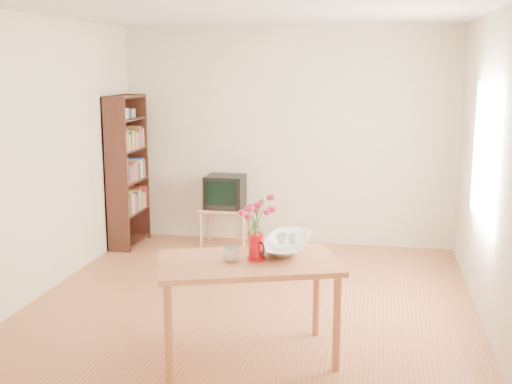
% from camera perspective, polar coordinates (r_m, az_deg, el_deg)
% --- Properties ---
extents(room, '(4.50, 4.50, 4.50)m').
position_cam_1_polar(room, '(5.55, -0.28, 2.46)').
color(room, '#955835').
rests_on(room, ground).
extents(table, '(1.47, 1.12, 0.75)m').
position_cam_1_polar(table, '(4.72, -0.68, -7.15)').
color(table, '#A85F39').
rests_on(table, ground).
extents(tv_stand, '(0.60, 0.45, 0.46)m').
position_cam_1_polar(tv_stand, '(7.76, -2.74, -1.90)').
color(tv_stand, tan).
rests_on(tv_stand, ground).
extents(bookshelf, '(0.28, 0.70, 1.80)m').
position_cam_1_polar(bookshelf, '(7.82, -11.36, 1.38)').
color(bookshelf, black).
rests_on(bookshelf, ground).
extents(pitcher, '(0.16, 0.18, 0.20)m').
position_cam_1_polar(pitcher, '(4.68, 0.03, -4.98)').
color(pitcher, red).
rests_on(pitcher, table).
extents(flowers, '(0.22, 0.22, 0.32)m').
position_cam_1_polar(flowers, '(4.62, 0.01, -1.94)').
color(flowers, '#D53261').
rests_on(flowers, pitcher).
extents(mug, '(0.18, 0.18, 0.10)m').
position_cam_1_polar(mug, '(4.67, -2.24, -5.56)').
color(mug, white).
rests_on(mug, table).
extents(bowl, '(0.51, 0.51, 0.47)m').
position_cam_1_polar(bowl, '(4.91, 2.75, -2.48)').
color(bowl, white).
rests_on(bowl, table).
extents(teacup_a, '(0.10, 0.10, 0.07)m').
position_cam_1_polar(teacup_a, '(4.93, 2.28, -2.97)').
color(teacup_a, white).
rests_on(teacup_a, bowl).
extents(teacup_b, '(0.09, 0.09, 0.06)m').
position_cam_1_polar(teacup_b, '(4.94, 3.29, -2.99)').
color(teacup_b, white).
rests_on(teacup_b, bowl).
extents(television, '(0.45, 0.42, 0.39)m').
position_cam_1_polar(television, '(7.72, -2.73, 0.10)').
color(television, black).
rests_on(television, tv_stand).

